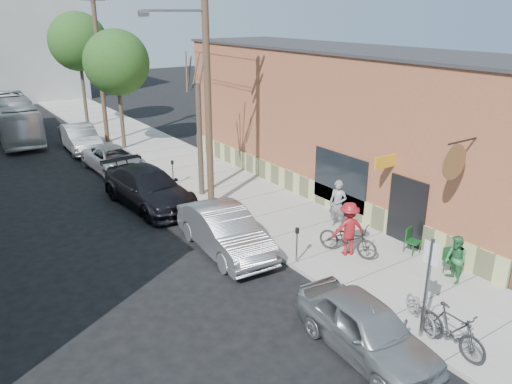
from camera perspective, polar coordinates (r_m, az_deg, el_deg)
ground at (r=16.00m, az=-1.75°, el=-10.58°), size 120.00×120.00×0.00m
sidewalk at (r=26.69m, az=-6.84°, el=2.29°), size 4.50×58.00×0.15m
cafe_building at (r=23.82m, az=10.07°, el=7.99°), size 6.60×20.20×6.61m
sign_post at (r=13.34m, az=19.05°, el=-9.42°), size 0.07×0.45×2.80m
parking_meter_near at (r=16.73m, az=4.71°, el=-5.40°), size 0.14×0.14×1.24m
parking_meter_far at (r=24.36m, az=-9.51°, el=2.65°), size 0.14×0.14×1.24m
utility_pole_near at (r=20.51m, az=-5.73°, el=12.26°), size 3.57×0.28×10.00m
utility_pole_far at (r=33.08m, az=-17.50°, el=14.29°), size 1.80×0.28×10.00m
tree_bare at (r=22.53m, az=-6.44°, el=5.83°), size 0.24×0.24×5.03m
tree_leafy_mid at (r=31.20m, az=-15.64°, el=14.05°), size 3.82×3.82×7.05m
tree_leafy_far at (r=38.31m, az=-19.67°, el=15.87°), size 4.04×4.04×7.99m
patio_chair_a at (r=17.30m, az=21.63°, el=-7.39°), size 0.64×0.64×0.88m
patio_chair_b at (r=18.28m, az=17.46°, el=-5.38°), size 0.62×0.62×0.88m
patron_grey at (r=19.50m, az=9.32°, el=-1.40°), size 0.70×0.83×1.92m
patron_green at (r=16.70m, az=21.84°, el=-7.19°), size 0.83×0.91×1.53m
cyclist at (r=17.45m, az=10.54°, el=-4.14°), size 1.40×1.09×1.91m
cyclist_bike at (r=17.61m, az=10.46°, el=-5.29°), size 1.47×2.28×1.13m
parked_bike_a at (r=13.65m, az=21.53°, el=-14.43°), size 0.65×1.98×1.18m
parked_bike_b at (r=14.43m, az=18.35°, el=-12.68°), size 1.27×1.77×0.89m
car_0 at (r=13.12m, az=12.47°, el=-14.94°), size 2.06×4.39×1.45m
car_1 at (r=17.74m, az=-3.60°, el=-4.47°), size 2.02×4.97×1.60m
car_2 at (r=22.39m, az=-12.19°, el=0.47°), size 2.79×5.85×1.65m
car_3 at (r=27.71m, az=-15.91°, el=3.57°), size 2.45×4.85×1.32m
car_4 at (r=32.52m, az=-19.44°, el=5.83°), size 1.92×4.91×1.59m
bus at (r=37.31m, az=-25.85°, el=7.58°), size 2.98×9.98×2.74m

